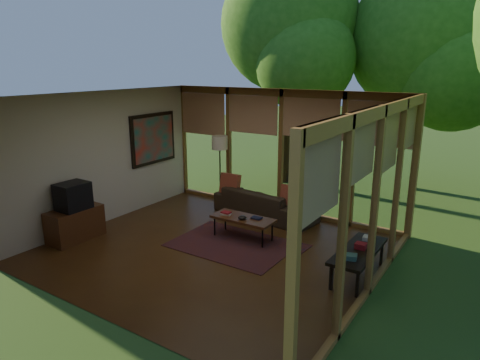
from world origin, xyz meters
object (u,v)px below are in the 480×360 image
Objects in this scene: floor_lamp at (220,147)px; sofa at (260,203)px; television at (73,196)px; side_console at (355,251)px; media_cabinet at (75,224)px; coffee_table at (243,219)px.

sofa is at bearing -2.73° from floor_lamp.
television reaches higher than side_console.
television is (0.02, 0.00, 0.55)m from media_cabinet.
side_console is (2.24, -0.30, 0.02)m from coffee_table.
television is 0.33× the size of floor_lamp.
floor_lamp is at bearing 69.69° from television.
floor_lamp is (-1.10, 0.05, 1.11)m from sofa.
media_cabinet reaches higher than side_console.
side_console is (4.85, 1.44, -0.44)m from television.
floor_lamp is at bearing 156.31° from side_console.
sofa is 3.79m from television.
media_cabinet is 1.82× the size of television.
sofa is at bearing 53.48° from television.
sofa is 1.34m from coffee_table.
floor_lamp is (1.13, 3.07, 0.56)m from television.
side_console is at bearing -23.69° from floor_lamp.
side_console is (3.72, -1.63, -1.00)m from floor_lamp.
television is 3.17m from coffee_table.
television reaches higher than coffee_table.
floor_lamp reaches higher than coffee_table.
sofa is 2.02× the size of media_cabinet.
floor_lamp is 2.23m from coffee_table.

